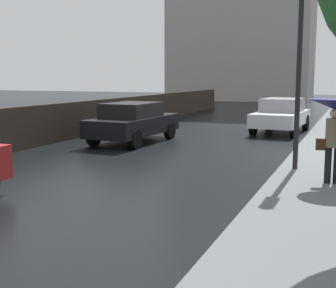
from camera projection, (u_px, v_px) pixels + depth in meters
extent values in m
cube|color=silver|center=(281.00, 118.00, 19.61)|extent=(2.02, 4.28, 0.55)
cube|color=gray|center=(282.00, 105.00, 19.71)|extent=(1.67, 2.14, 0.55)
cylinder|color=black|center=(269.00, 121.00, 21.23)|extent=(0.26, 0.69, 0.68)
cylinder|color=black|center=(306.00, 122.00, 20.53)|extent=(0.26, 0.69, 0.68)
cylinder|color=black|center=(253.00, 127.00, 18.76)|extent=(0.26, 0.69, 0.68)
cylinder|color=black|center=(294.00, 129.00, 18.07)|extent=(0.26, 0.69, 0.68)
cube|color=black|center=(134.00, 125.00, 16.67)|extent=(1.91, 4.29, 0.61)
cube|color=black|center=(132.00, 110.00, 16.46)|extent=(1.62, 2.23, 0.51)
cylinder|color=black|center=(135.00, 139.00, 15.13)|extent=(0.25, 0.66, 0.65)
cylinder|color=black|center=(94.00, 137.00, 15.79)|extent=(0.25, 0.66, 0.65)
cylinder|color=black|center=(170.00, 130.00, 17.64)|extent=(0.25, 0.66, 0.65)
cylinder|color=black|center=(133.00, 128.00, 18.30)|extent=(0.25, 0.66, 0.65)
cylinder|color=black|center=(328.00, 165.00, 9.69)|extent=(0.14, 0.14, 0.77)
cylinder|color=#726651|center=(334.00, 133.00, 9.58)|extent=(0.34, 0.34, 0.59)
sphere|color=beige|center=(335.00, 114.00, 9.52)|extent=(0.21, 0.21, 0.21)
cube|color=#3F2314|center=(321.00, 144.00, 9.66)|extent=(0.22, 0.14, 0.24)
cylinder|color=#4C4C51|center=(335.00, 117.00, 9.53)|extent=(0.02, 0.02, 0.76)
cone|color=navy|center=(336.00, 104.00, 9.49)|extent=(1.07, 1.07, 0.22)
cylinder|color=black|center=(298.00, 86.00, 10.98)|extent=(0.12, 0.12, 4.01)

